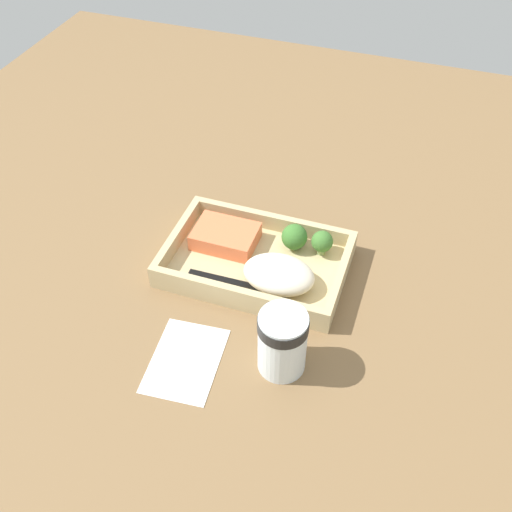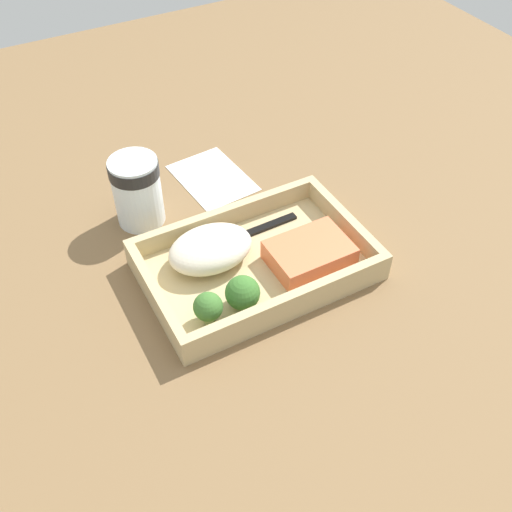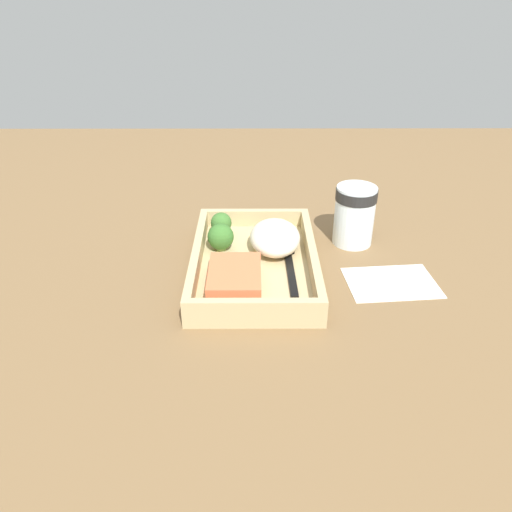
{
  "view_description": "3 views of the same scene",
  "coord_description": "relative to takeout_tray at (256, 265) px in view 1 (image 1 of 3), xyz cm",
  "views": [
    {
      "loc": [
        21.88,
        -63.85,
        69.29
      ],
      "look_at": [
        0.0,
        0.0,
        2.7
      ],
      "focal_mm": 42.0,
      "sensor_mm": 36.0,
      "label": 1
    },
    {
      "loc": [
        25.63,
        47.24,
        56.61
      ],
      "look_at": [
        0.0,
        0.0,
        2.7
      ],
      "focal_mm": 42.0,
      "sensor_mm": 36.0,
      "label": 2
    },
    {
      "loc": [
        -65.74,
        0.24,
        40.5
      ],
      "look_at": [
        0.0,
        0.0,
        2.7
      ],
      "focal_mm": 35.0,
      "sensor_mm": 36.0,
      "label": 3
    }
  ],
  "objects": [
    {
      "name": "ground_plane",
      "position": [
        0.0,
        0.0,
        -1.6
      ],
      "size": [
        160.0,
        160.0,
        2.0
      ],
      "primitive_type": "cube",
      "color": "brown"
    },
    {
      "name": "takeout_tray",
      "position": [
        0.0,
        0.0,
        0.0
      ],
      "size": [
        28.61,
        18.74,
        1.2
      ],
      "primitive_type": "cube",
      "color": "tan",
      "rests_on": "ground_plane"
    },
    {
      "name": "tray_rim",
      "position": [
        0.0,
        0.0,
        2.03
      ],
      "size": [
        28.61,
        18.74,
        2.87
      ],
      "color": "tan",
      "rests_on": "takeout_tray"
    },
    {
      "name": "salmon_fillet",
      "position": [
        -6.26,
        2.79,
        2.02
      ],
      "size": [
        10.23,
        7.41,
        2.85
      ],
      "primitive_type": "cube",
      "rotation": [
        0.0,
        0.0,
        -0.0
      ],
      "color": "#F07145",
      "rests_on": "takeout_tray"
    },
    {
      "name": "mashed_potatoes",
      "position": [
        4.8,
        -3.3,
        2.77
      ],
      "size": [
        11.11,
        8.04,
        4.35
      ],
      "primitive_type": "ellipsoid",
      "color": "beige",
      "rests_on": "takeout_tray"
    },
    {
      "name": "broccoli_floret_1",
      "position": [
        9.29,
        5.55,
        3.06
      ],
      "size": [
        3.51,
        3.51,
        4.33
      ],
      "color": "#7E9A5B",
      "rests_on": "takeout_tray"
    },
    {
      "name": "broccoli_floret_2",
      "position": [
        4.72,
        5.39,
        2.89
      ],
      "size": [
        4.22,
        4.22,
        4.47
      ],
      "color": "#799D53",
      "rests_on": "takeout_tray"
    },
    {
      "name": "fork",
      "position": [
        -0.2,
        -5.37,
        0.82
      ],
      "size": [
        15.83,
        2.27,
        0.44
      ],
      "color": "black",
      "rests_on": "takeout_tray"
    },
    {
      "name": "paper_cup",
      "position": [
        9.41,
        -16.64,
        5.04
      ],
      "size": [
        6.79,
        6.79,
        10.08
      ],
      "color": "white",
      "rests_on": "ground_plane"
    },
    {
      "name": "receipt_slip",
      "position": [
        -3.45,
        -20.4,
        -0.48
      ],
      "size": [
        10.53,
        13.94,
        0.24
      ],
      "primitive_type": "cube",
      "rotation": [
        0.0,
        0.0,
        0.09
      ],
      "color": "white",
      "rests_on": "ground_plane"
    }
  ]
}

